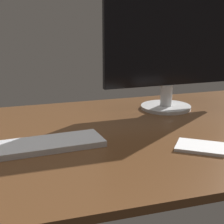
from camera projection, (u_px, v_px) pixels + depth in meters
desk at (109, 137)px, 110.51cm from camera, size 140.00×84.00×2.00cm
monitor at (168, 50)px, 132.39cm from camera, size 48.93×18.69×41.72cm
keyboard at (30, 147)px, 97.97cm from camera, size 40.26×14.08×1.61cm
notepad at (201, 147)px, 98.71cm from camera, size 15.84×15.11×0.86cm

